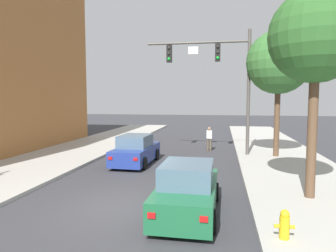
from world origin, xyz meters
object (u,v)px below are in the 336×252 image
object	(u,v)px
street_tree_nearest	(316,37)
street_tree_second	(279,63)
traffic_signal_mast	(219,69)
fire_hydrant	(285,224)
pedestrian_crossing_road	(209,138)
car_lead_blue	(136,151)
car_following_green	(188,191)

from	to	relation	value
street_tree_nearest	street_tree_second	world-z (taller)	street_tree_second
traffic_signal_mast	fire_hydrant	xyz separation A→B (m)	(1.74, -11.59, -4.82)
traffic_signal_mast	pedestrian_crossing_road	xyz separation A→B (m)	(-0.62, 1.82, -4.42)
car_lead_blue	pedestrian_crossing_road	world-z (taller)	pedestrian_crossing_road
street_tree_second	pedestrian_crossing_road	bearing A→B (deg)	153.46
pedestrian_crossing_road	street_tree_second	distance (m)	6.52
car_lead_blue	street_tree_second	world-z (taller)	street_tree_second
car_following_green	street_tree_nearest	bearing A→B (deg)	24.79
pedestrian_crossing_road	fire_hydrant	size ratio (longest dim) A/B	2.28
car_lead_blue	pedestrian_crossing_road	xyz separation A→B (m)	(3.75, 4.96, 0.19)
car_lead_blue	fire_hydrant	size ratio (longest dim) A/B	5.95
traffic_signal_mast	car_lead_blue	bearing A→B (deg)	-144.38
car_lead_blue	street_tree_nearest	world-z (taller)	street_tree_nearest
pedestrian_crossing_road	street_tree_nearest	world-z (taller)	street_tree_nearest
traffic_signal_mast	street_tree_nearest	distance (m)	8.72
car_lead_blue	fire_hydrant	distance (m)	10.44
fire_hydrant	car_lead_blue	bearing A→B (deg)	125.87
traffic_signal_mast	car_lead_blue	size ratio (longest dim) A/B	1.75
car_lead_blue	fire_hydrant	world-z (taller)	car_lead_blue
traffic_signal_mast	car_following_green	size ratio (longest dim) A/B	1.76
car_following_green	street_tree_second	bearing A→B (deg)	66.76
pedestrian_crossing_road	street_tree_nearest	distance (m)	11.61
traffic_signal_mast	street_tree_second	world-z (taller)	traffic_signal_mast
car_following_green	street_tree_second	world-z (taller)	street_tree_second
car_following_green	street_tree_second	xyz separation A→B (m)	(4.20, 9.77, 4.91)
traffic_signal_mast	fire_hydrant	world-z (taller)	traffic_signal_mast
car_lead_blue	street_tree_nearest	bearing A→B (deg)	-33.15
traffic_signal_mast	car_following_green	world-z (taller)	traffic_signal_mast
street_tree_nearest	car_lead_blue	bearing A→B (deg)	146.85
fire_hydrant	pedestrian_crossing_road	bearing A→B (deg)	99.99
car_lead_blue	traffic_signal_mast	bearing A→B (deg)	35.62
car_following_green	pedestrian_crossing_road	bearing A→B (deg)	89.18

